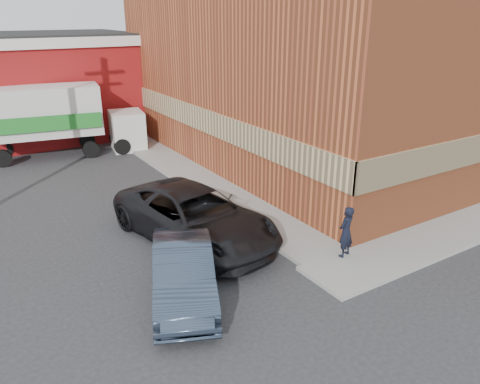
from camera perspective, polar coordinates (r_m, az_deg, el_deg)
ground at (r=13.43m, az=8.51°, el=-8.82°), size 90.00×90.00×0.00m
brick_building at (r=24.12m, az=10.83°, el=16.07°), size 14.25×18.25×9.36m
sidewalk_west at (r=20.66m, az=-6.48°, el=2.36°), size 1.80×18.00×0.12m
man at (r=13.52m, az=12.80°, el=-4.75°), size 0.63×0.50×1.51m
sedan at (r=11.71m, az=-6.90°, el=-9.69°), size 2.95×4.36×1.36m
suv_a at (r=14.32m, az=-5.52°, el=-2.99°), size 3.69×6.31×1.65m
box_truck at (r=24.39m, az=-21.34°, el=8.59°), size 7.14×3.18×3.40m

